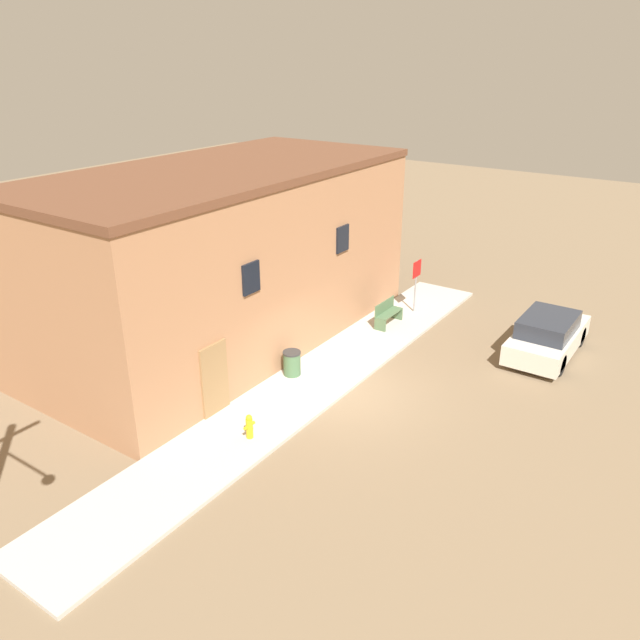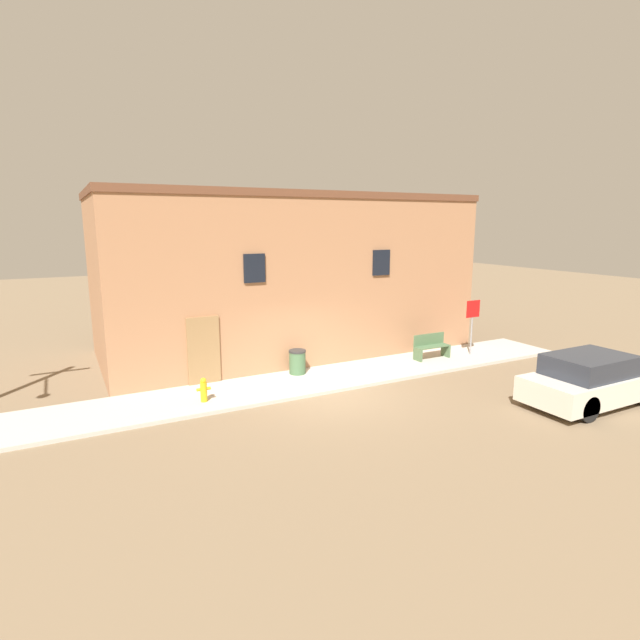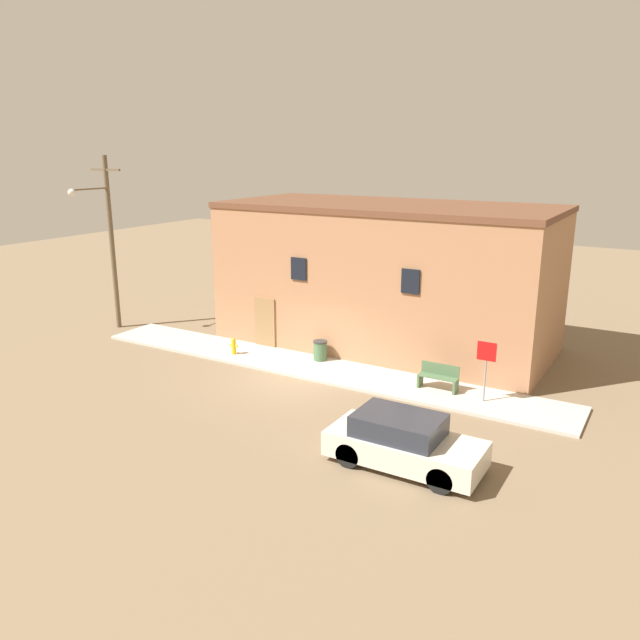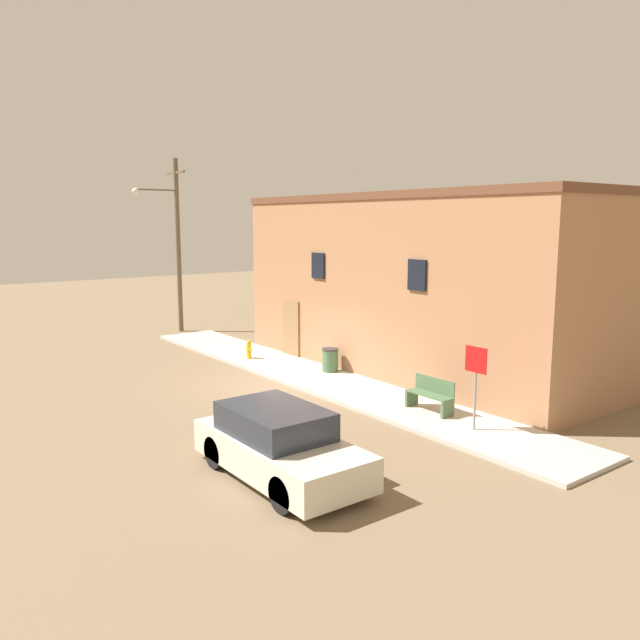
{
  "view_description": "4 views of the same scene",
  "coord_description": "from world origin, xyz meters",
  "px_view_note": "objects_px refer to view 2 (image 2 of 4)",
  "views": [
    {
      "loc": [
        -13.92,
        -8.51,
        9.48
      ],
      "look_at": [
        0.3,
        1.22,
        2.0
      ],
      "focal_mm": 35.0,
      "sensor_mm": 36.0,
      "label": 1
    },
    {
      "loc": [
        -6.85,
        -12.34,
        5.0
      ],
      "look_at": [
        0.3,
        1.22,
        2.0
      ],
      "focal_mm": 28.0,
      "sensor_mm": 36.0,
      "label": 2
    },
    {
      "loc": [
        11.81,
        -18.26,
        8.24
      ],
      "look_at": [
        0.3,
        1.22,
        2.0
      ],
      "focal_mm": 35.0,
      "sensor_mm": 36.0,
      "label": 3
    },
    {
      "loc": [
        16.12,
        -10.65,
        5.15
      ],
      "look_at": [
        0.3,
        1.22,
        2.0
      ],
      "focal_mm": 35.0,
      "sensor_mm": 36.0,
      "label": 4
    }
  ],
  "objects_px": {
    "bench": "(431,347)",
    "parked_car": "(591,380)",
    "stop_sign": "(473,317)",
    "trash_bin": "(297,362)",
    "fire_hydrant": "(204,390)"
  },
  "relations": [
    {
      "from": "stop_sign",
      "to": "trash_bin",
      "type": "height_order",
      "value": "stop_sign"
    },
    {
      "from": "fire_hydrant",
      "to": "trash_bin",
      "type": "height_order",
      "value": "trash_bin"
    },
    {
      "from": "bench",
      "to": "parked_car",
      "type": "relative_size",
      "value": 0.33
    },
    {
      "from": "trash_bin",
      "to": "bench",
      "type": "bearing_deg",
      "value": -6.41
    },
    {
      "from": "parked_car",
      "to": "trash_bin",
      "type": "bearing_deg",
      "value": 135.35
    },
    {
      "from": "bench",
      "to": "parked_car",
      "type": "bearing_deg",
      "value": -79.38
    },
    {
      "from": "stop_sign",
      "to": "trash_bin",
      "type": "xyz_separation_m",
      "value": [
        -6.82,
        0.85,
        -1.04
      ]
    },
    {
      "from": "fire_hydrant",
      "to": "bench",
      "type": "height_order",
      "value": "bench"
    },
    {
      "from": "trash_bin",
      "to": "parked_car",
      "type": "distance_m",
      "value": 8.67
    },
    {
      "from": "fire_hydrant",
      "to": "bench",
      "type": "distance_m",
      "value": 8.57
    },
    {
      "from": "stop_sign",
      "to": "trash_bin",
      "type": "bearing_deg",
      "value": 172.88
    },
    {
      "from": "stop_sign",
      "to": "parked_car",
      "type": "bearing_deg",
      "value": -97.07
    },
    {
      "from": "stop_sign",
      "to": "parked_car",
      "type": "relative_size",
      "value": 0.5
    },
    {
      "from": "bench",
      "to": "trash_bin",
      "type": "bearing_deg",
      "value": 173.59
    },
    {
      "from": "bench",
      "to": "fire_hydrant",
      "type": "bearing_deg",
      "value": -176.1
    }
  ]
}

